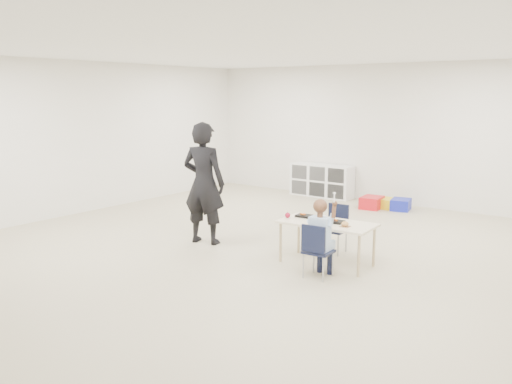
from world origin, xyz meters
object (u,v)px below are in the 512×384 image
Objects in this scene: chair_near at (318,250)px; cubby_shelf at (322,180)px; table at (327,243)px; child at (319,235)px; adult at (204,183)px.

cubby_shelf is (-2.63, 4.65, 0.01)m from chair_near.
cubby_shelf reaches higher than chair_near.
child is at bearing -74.09° from table.
adult reaches higher than table.
adult reaches higher than cubby_shelf.
adult is at bearing -83.72° from cubby_shelf.
chair_near is at bearing 157.42° from adult.
table is 2.08m from adult.
table is 0.70× the size of adult.
adult is (0.47, -4.31, 0.55)m from cubby_shelf.
chair_near is at bearing 0.00° from child.
table is at bearing 171.51° from adult.
chair_near is 5.34m from cubby_shelf.
child is (0.00, 0.00, 0.19)m from chair_near.
child is 5.35m from cubby_shelf.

